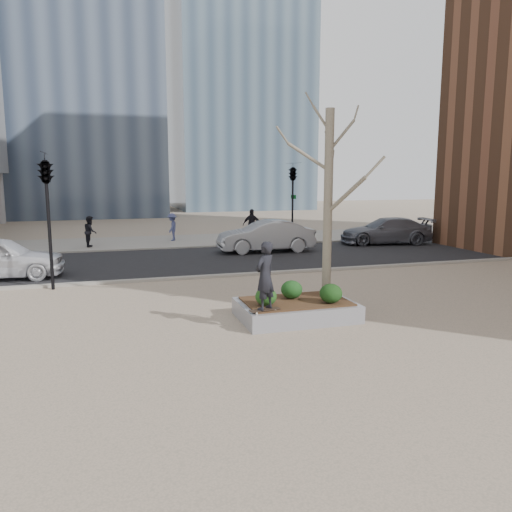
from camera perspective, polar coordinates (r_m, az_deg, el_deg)
name	(u,v)px	position (r m, az deg, el deg)	size (l,w,h in m)	color
ground	(260,322)	(13.07, 0.46, -7.50)	(120.00, 120.00, 0.00)	tan
street	(194,260)	(22.58, -7.14, -0.49)	(60.00, 8.00, 0.02)	black
far_sidewalk	(173,241)	(29.43, -9.47, 1.68)	(60.00, 6.00, 0.02)	gray
planter	(296,310)	(13.33, 4.59, -6.19)	(3.00, 2.00, 0.45)	gray
planter_mulch	(296,301)	(13.27, 4.60, -5.17)	(2.70, 1.70, 0.04)	#382314
sycamore_tree	(329,174)	(13.53, 8.31, 9.24)	(2.80, 2.80, 6.60)	gray
shrub_left	(266,297)	(12.66, 1.15, -4.66)	(0.55, 0.55, 0.47)	#143E14
shrub_middle	(292,289)	(13.42, 4.10, -3.84)	(0.57, 0.57, 0.49)	#123815
shrub_right	(331,293)	(13.07, 8.56, -4.25)	(0.59, 0.59, 0.50)	#163410
skateboard	(265,311)	(12.25, 1.02, -6.27)	(0.78, 0.20, 0.07)	black
skateboarder	(265,276)	(12.04, 1.03, -2.26)	(0.61, 0.40, 1.67)	black
car_silver	(266,236)	(24.82, 1.13, 2.29)	(1.66, 4.77, 1.57)	gray
car_third	(386,231)	(28.71, 14.61, 2.81)	(2.04, 5.03, 1.46)	slate
pedestrian_a	(90,231)	(28.03, -18.40, 2.69)	(0.80, 0.62, 1.64)	black
pedestrian_b	(172,227)	(29.57, -9.55, 3.29)	(1.03, 0.59, 1.60)	#404774
pedestrian_c	(252,225)	(29.15, -0.46, 3.58)	(1.08, 0.45, 1.84)	black
traffic_light_near	(49,222)	(17.70, -22.59, 3.58)	(0.60, 2.48, 4.50)	black
traffic_light_far	(293,203)	(28.50, 4.20, 6.06)	(0.60, 2.48, 4.50)	black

